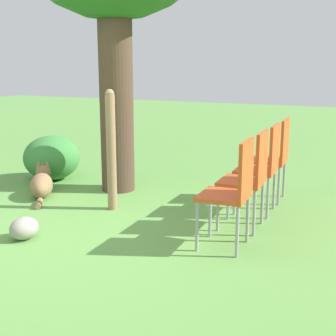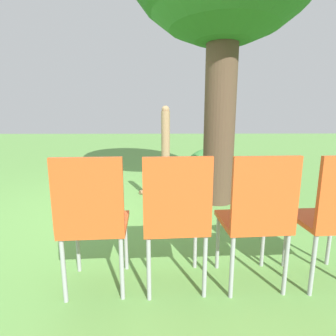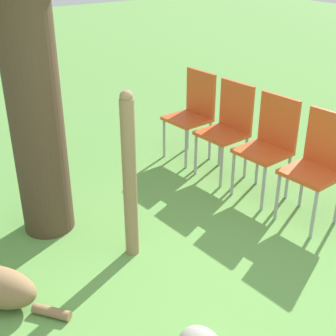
{
  "view_description": "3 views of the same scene",
  "coord_description": "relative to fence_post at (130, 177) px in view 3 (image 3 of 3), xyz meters",
  "views": [
    {
      "loc": [
        2.94,
        -3.8,
        1.62
      ],
      "look_at": [
        0.72,
        0.73,
        0.49
      ],
      "focal_mm": 50.0,
      "sensor_mm": 36.0,
      "label": 1
    },
    {
      "loc": [
        3.39,
        0.48,
        1.24
      ],
      "look_at": [
        -0.88,
        0.56,
        0.38
      ],
      "focal_mm": 28.0,
      "sensor_mm": 36.0,
      "label": 2
    },
    {
      "loc": [
        -1.46,
        -2.18,
        2.29
      ],
      "look_at": [
        0.69,
        0.81,
        0.47
      ],
      "focal_mm": 50.0,
      "sensor_mm": 36.0,
      "label": 3
    }
  ],
  "objects": [
    {
      "name": "red_chair_3",
      "position": [
        1.56,
        1.18,
        -0.11
      ],
      "size": [
        0.45,
        0.47,
        0.99
      ],
      "rotation": [
        0.0,
        0.0,
        3.2
      ],
      "color": "#D14C1E",
      "rests_on": "ground_plane"
    },
    {
      "name": "red_chair_0",
      "position": [
        1.59,
        -0.51,
        -0.11
      ],
      "size": [
        0.45,
        0.47,
        0.99
      ],
      "rotation": [
        0.0,
        0.0,
        3.2
      ],
      "color": "#D14C1E",
      "rests_on": "ground_plane"
    },
    {
      "name": "red_chair_2",
      "position": [
        1.57,
        0.62,
        -0.11
      ],
      "size": [
        0.45,
        0.47,
        0.99
      ],
      "rotation": [
        0.0,
        0.0,
        3.2
      ],
      "color": "#D14C1E",
      "rests_on": "ground_plane"
    },
    {
      "name": "ground_plane",
      "position": [
        -0.12,
        -0.51,
        -0.68
      ],
      "size": [
        30.0,
        30.0,
        0.0
      ],
      "primitive_type": "plane",
      "color": "#609947"
    },
    {
      "name": "red_chair_1",
      "position": [
        1.58,
        0.06,
        -0.11
      ],
      "size": [
        0.45,
        0.47,
        0.99
      ],
      "rotation": [
        0.0,
        0.0,
        3.2
      ],
      "color": "#D14C1E",
      "rests_on": "ground_plane"
    },
    {
      "name": "fence_post",
      "position": [
        0.0,
        0.0,
        0.0
      ],
      "size": [
        0.11,
        0.11,
        1.36
      ],
      "color": "#937551",
      "rests_on": "ground_plane"
    }
  ]
}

